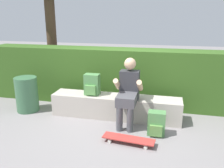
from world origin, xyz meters
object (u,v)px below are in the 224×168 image
at_px(bench_main, 116,107).
at_px(person_skater, 128,90).
at_px(skateboard_near_person, 128,139).
at_px(backpack_on_ground, 156,124).
at_px(backpack_on_bench, 92,85).
at_px(trash_bin, 27,94).

xyz_separation_m(bench_main, person_skater, (0.27, -0.21, 0.42)).
height_order(skateboard_near_person, backpack_on_ground, backpack_on_ground).
height_order(skateboard_near_person, backpack_on_bench, backpack_on_bench).
bearing_deg(skateboard_near_person, person_skater, 100.37).
distance_m(bench_main, trash_bin, 1.83).
xyz_separation_m(person_skater, skateboard_near_person, (0.13, -0.70, -0.55)).
relative_size(backpack_on_bench, backpack_on_ground, 1.00).
bearing_deg(backpack_on_ground, bench_main, 146.17).
height_order(backpack_on_ground, trash_bin, trash_bin).
distance_m(bench_main, skateboard_near_person, 1.00).
height_order(person_skater, backpack_on_bench, person_skater).
xyz_separation_m(person_skater, trash_bin, (-2.09, 0.12, -0.28)).
height_order(bench_main, backpack_on_bench, backpack_on_bench).
distance_m(backpack_on_ground, trash_bin, 2.66).
bearing_deg(backpack_on_bench, bench_main, 1.18).
height_order(bench_main, trash_bin, trash_bin).
height_order(bench_main, skateboard_near_person, bench_main).
bearing_deg(bench_main, person_skater, -37.55).
distance_m(skateboard_near_person, trash_bin, 2.38).
xyz_separation_m(bench_main, skateboard_near_person, (0.40, -0.91, -0.14)).
distance_m(person_skater, skateboard_near_person, 0.90).
distance_m(bench_main, person_skater, 0.54).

